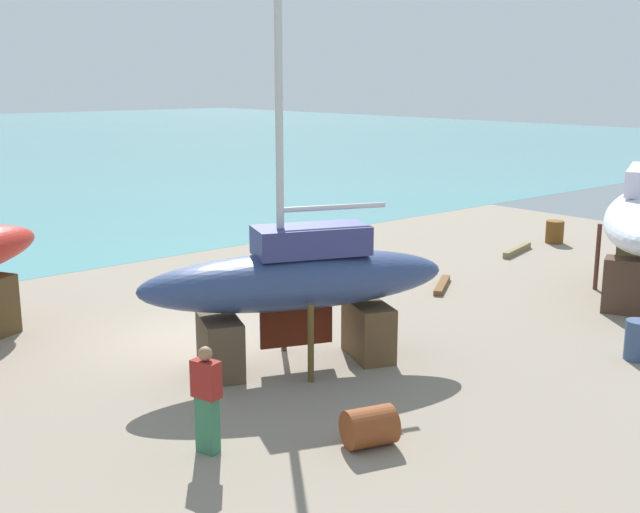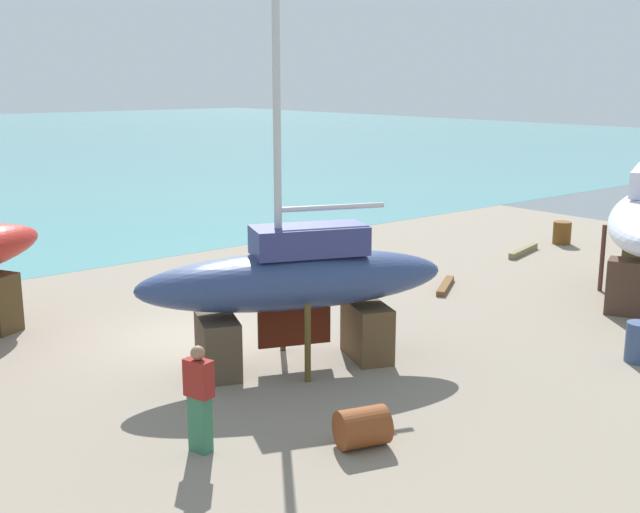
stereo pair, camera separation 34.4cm
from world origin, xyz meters
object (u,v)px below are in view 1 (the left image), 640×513
barrel_tipped_left (638,340)px  barrel_rust_mid (555,232)px  sailboat_far_slipway (297,283)px  barrel_ochre (370,427)px  worker (207,398)px

barrel_tipped_left → barrel_rust_mid: (8.91, 7.80, -0.02)m
sailboat_far_slipway → barrel_rust_mid: 14.88m
sailboat_far_slipway → barrel_rust_mid: size_ratio=13.87×
sailboat_far_slipway → barrel_ochre: bearing=90.5°
worker → barrel_tipped_left: size_ratio=2.07×
worker → barrel_rust_mid: worker is taller
barrel_ochre → barrel_tipped_left: 6.89m
barrel_tipped_left → barrel_rust_mid: size_ratio=1.06×
sailboat_far_slipway → barrel_tipped_left: sailboat_far_slipway is taller
worker → barrel_tipped_left: bearing=150.5°
sailboat_far_slipway → barrel_rust_mid: bearing=-144.1°
sailboat_far_slipway → barrel_tipped_left: bearing=164.2°
worker → barrel_rust_mid: bearing=-178.1°
barrel_ochre → barrel_rust_mid: 17.26m
barrel_rust_mid → barrel_ochre: bearing=-155.9°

